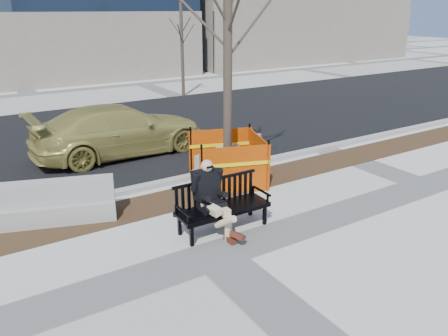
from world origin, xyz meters
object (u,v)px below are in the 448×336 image
at_px(seated_man, 210,231).
at_px(jersey_barrier_left, 37,223).
at_px(bench, 223,229).
at_px(sedan, 122,154).
at_px(tree_fence, 227,181).
at_px(jersey_barrier_right, 230,171).

xyz_separation_m(seated_man, jersey_barrier_left, (-2.87, 2.23, 0.00)).
height_order(bench, sedan, sedan).
xyz_separation_m(tree_fence, sedan, (-1.51, 3.63, 0.00)).
distance_m(tree_fence, jersey_barrier_right, 0.78).
height_order(seated_man, jersey_barrier_left, seated_man).
bearing_deg(jersey_barrier_right, sedan, 101.23).
bearing_deg(jersey_barrier_left, tree_fence, 16.71).
bearing_deg(seated_man, tree_fence, 50.77).
bearing_deg(tree_fence, bench, -124.52).
relative_size(seated_man, sedan, 0.29).
xyz_separation_m(jersey_barrier_left, jersey_barrier_right, (5.10, 0.48, 0.00)).
distance_m(seated_man, jersey_barrier_left, 3.63).
distance_m(sedan, jersey_barrier_right, 3.63).
relative_size(bench, sedan, 0.37).
distance_m(sedan, jersey_barrier_left, 4.68).
distance_m(tree_fence, sedan, 3.94).
distance_m(bench, seated_man, 0.27).
relative_size(bench, jersey_barrier_left, 0.61).
xyz_separation_m(tree_fence, jersey_barrier_left, (-4.61, 0.13, 0.00)).
height_order(tree_fence, jersey_barrier_right, tree_fence).
xyz_separation_m(bench, jersey_barrier_left, (-3.13, 2.28, 0.00)).
height_order(sedan, jersey_barrier_left, sedan).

